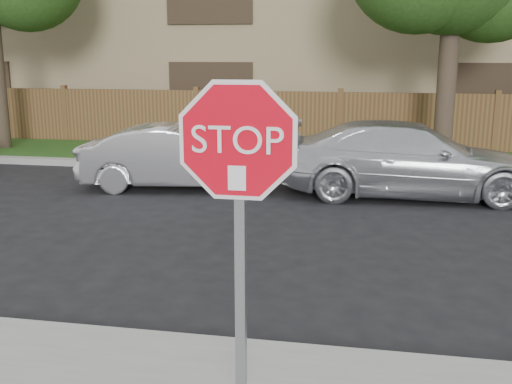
# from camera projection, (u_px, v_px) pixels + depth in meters

# --- Properties ---
(ground) EXTENTS (90.00, 90.00, 0.00)m
(ground) POSITION_uv_depth(u_px,v_px,m) (278.00, 351.00, 5.46)
(ground) COLOR black
(ground) RESTS_ON ground
(far_curb) EXTENTS (70.00, 0.30, 0.15)m
(far_curb) POSITION_uv_depth(u_px,v_px,m) (332.00, 171.00, 13.24)
(far_curb) COLOR gray
(far_curb) RESTS_ON ground
(grass_strip) EXTENTS (70.00, 3.00, 0.12)m
(grass_strip) POSITION_uv_depth(u_px,v_px,m) (336.00, 159.00, 14.82)
(grass_strip) COLOR #1E4714
(grass_strip) RESTS_ON ground
(fence) EXTENTS (70.00, 0.12, 1.60)m
(fence) POSITION_uv_depth(u_px,v_px,m) (340.00, 122.00, 16.18)
(fence) COLOR #55331E
(fence) RESTS_ON ground
(apartment_building) EXTENTS (35.20, 9.20, 7.20)m
(apartment_building) POSITION_uv_depth(u_px,v_px,m) (350.00, 26.00, 20.92)
(apartment_building) COLOR #937E5B
(apartment_building) RESTS_ON ground
(stop_sign) EXTENTS (1.01, 0.13, 2.55)m
(stop_sign) POSITION_uv_depth(u_px,v_px,m) (239.00, 193.00, 3.62)
(stop_sign) COLOR gray
(stop_sign) RESTS_ON sidewalk_near
(sedan_left) EXTENTS (3.95, 1.89, 1.25)m
(sedan_left) POSITION_uv_depth(u_px,v_px,m) (178.00, 157.00, 11.82)
(sedan_left) COLOR silver
(sedan_left) RESTS_ON ground
(sedan_right) EXTENTS (4.85, 2.12, 1.39)m
(sedan_right) POSITION_uv_depth(u_px,v_px,m) (409.00, 159.00, 11.19)
(sedan_right) COLOR silver
(sedan_right) RESTS_ON ground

